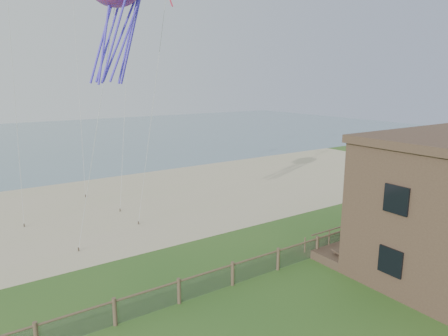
{
  "coord_description": "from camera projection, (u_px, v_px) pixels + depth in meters",
  "views": [
    {
      "loc": [
        -10.57,
        -8.9,
        10.0
      ],
      "look_at": [
        0.84,
        8.0,
        5.55
      ],
      "focal_mm": 32.0,
      "sensor_mm": 36.0,
      "label": 1
    }
  ],
  "objects": [
    {
      "name": "picnic_table",
      "position": [
        347.0,
        255.0,
        22.54
      ],
      "size": [
        1.97,
        1.64,
        0.73
      ],
      "primitive_type": null,
      "rotation": [
        0.0,
        0.0,
        -0.21
      ],
      "color": "brown",
      "rests_on": "ground"
    },
    {
      "name": "sand_beach",
      "position": [
        121.0,
        205.0,
        32.94
      ],
      "size": [
        72.0,
        20.0,
        0.02
      ],
      "primitive_type": "cube",
      "color": "#BDB489",
      "rests_on": "ground"
    },
    {
      "name": "ocean",
      "position": [
        31.0,
        140.0,
        68.56
      ],
      "size": [
        160.0,
        68.0,
        0.02
      ],
      "primitive_type": "cube",
      "color": "slate",
      "rests_on": "ground"
    },
    {
      "name": "motel_deck",
      "position": [
        403.0,
        233.0,
        26.22
      ],
      "size": [
        15.0,
        2.0,
        0.5
      ],
      "primitive_type": "cube",
      "color": "brown",
      "rests_on": "ground"
    },
    {
      "name": "octopus_kite",
      "position": [
        116.0,
        21.0,
        19.84
      ],
      "size": [
        3.68,
        3.18,
        6.35
      ],
      "primitive_type": null,
      "rotation": [
        0.0,
        0.0,
        0.39
      ],
      "color": "red"
    },
    {
      "name": "chainlink_fence",
      "position": [
        233.0,
        275.0,
        19.86
      ],
      "size": [
        36.2,
        0.2,
        1.25
      ],
      "primitive_type": null,
      "color": "brown",
      "rests_on": "ground"
    }
  ]
}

